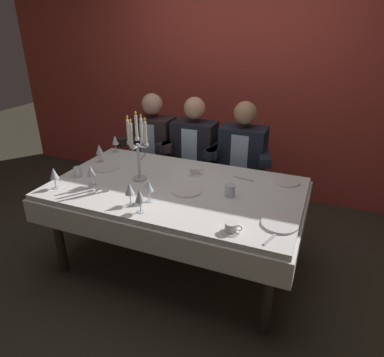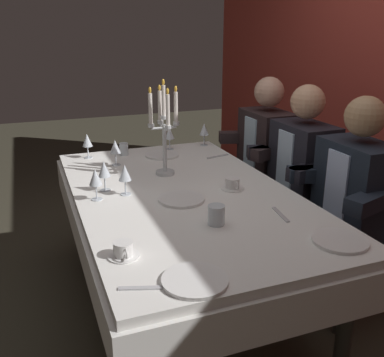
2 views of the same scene
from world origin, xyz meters
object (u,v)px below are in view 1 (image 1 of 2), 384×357
Objects in this scene: wine_glass_3 at (130,189)px; wine_glass_5 at (140,196)px; dinner_plate_2 at (285,181)px; dinner_plate_3 at (107,167)px; dining_table at (176,200)px; wine_glass_1 at (54,174)px; wine_glass_6 at (115,140)px; dinner_plate_0 at (186,190)px; candelabra at (138,149)px; dinner_plate_1 at (280,224)px; water_tumbler_1 at (230,190)px; seated_diner_0 at (154,142)px; seated_diner_2 at (243,154)px; coffee_cup_0 at (195,171)px; wine_glass_4 at (99,150)px; seated_diner_1 at (195,147)px; wine_glass_0 at (149,187)px; wine_glass_2 at (91,172)px; water_tumbler_0 at (78,172)px; coffee_cup_1 at (231,228)px.

wine_glass_5 is (0.12, -0.06, 0.00)m from wine_glass_3.
dinner_plate_3 is (-1.46, -0.30, 0.00)m from dinner_plate_2.
dining_table is at bearing 66.79° from wine_glass_3.
wine_glass_6 is at bearing 91.69° from wine_glass_1.
dinner_plate_3 is at bearing 74.17° from wine_glass_1.
candelabra is at bearing 173.75° from dinner_plate_0.
water_tumbler_1 is at bearing 147.12° from dinner_plate_1.
candelabra reaches higher than seated_diner_0.
wine_glass_5 reaches higher than water_tumbler_1.
seated_diner_0 is (-1.49, 1.14, -0.01)m from dinner_plate_1.
dinner_plate_0 is 0.79m from dinner_plate_2.
wine_glass_6 is (-1.62, 0.07, 0.11)m from dinner_plate_2.
wine_glass_1 is 0.13× the size of seated_diner_2.
dinner_plate_0 and dinner_plate_1 have the same top height.
seated_diner_2 is (0.46, 1.27, -0.12)m from wine_glass_3.
candelabra is 4.19× the size of coffee_cup_0.
wine_glass_3 and wine_glass_6 have the same top height.
wine_glass_5 is 0.66m from water_tumbler_1.
wine_glass_1 is 1.00× the size of wine_glass_6.
wine_glass_4 is 1.00× the size of wine_glass_5.
wine_glass_5 is 1.34m from seated_diner_1.
wine_glass_0 is at bearing -63.44° from seated_diner_0.
wine_glass_1 is at bearing -97.57° from seated_diner_0.
wine_glass_2 is 0.82m from coffee_cup_0.
wine_glass_4 is 0.27m from wine_glass_6.
wine_glass_6 is 0.13× the size of seated_diner_1.
water_tumbler_0 is (-0.21, 0.10, -0.07)m from wine_glass_2.
wine_glass_4 is 0.34m from water_tumbler_0.
wine_glass_2 is at bearing -86.88° from seated_diner_0.
candelabra is at bearing -97.42° from seated_diner_1.
wine_glass_5 and wine_glass_6 have the same top height.
wine_glass_4 is at bearing 147.31° from wine_glass_0.
wine_glass_0 is at bearing 96.64° from wine_glass_5.
seated_diner_2 is (-0.47, 0.49, -0.01)m from dinner_plate_2.
dinner_plate_0 is at bearing -170.87° from water_tumbler_1.
water_tumbler_1 reaches higher than dinner_plate_2.
dinner_plate_2 is 1.37× the size of wine_glass_3.
wine_glass_1 is 1.24× the size of coffee_cup_1.
wine_glass_4 is 1.99× the size of water_tumbler_0.
coffee_cup_0 is at bearing 37.37° from wine_glass_2.
water_tumbler_1 reaches higher than dinner_plate_3.
water_tumbler_1 is at bearing 0.28° from dining_table.
dinner_plate_0 is at bearing -145.71° from dinner_plate_2.
wine_glass_6 is 1.24× the size of coffee_cup_0.
wine_glass_1 reaches higher than coffee_cup_1.
dinner_plate_3 is at bearing -121.98° from seated_diner_1.
candelabra is 0.99m from seated_diner_0.
dinner_plate_2 is at bearing 10.78° from coffee_cup_0.
dinner_plate_1 is 1.76× the size of coffee_cup_1.
dinner_plate_0 is 0.19× the size of seated_diner_2.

